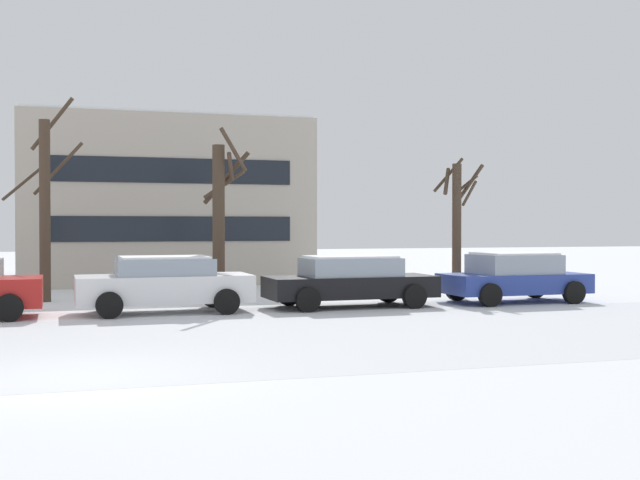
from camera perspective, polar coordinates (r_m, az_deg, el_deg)
name	(u,v)px	position (r m, az deg, el deg)	size (l,w,h in m)	color
ground_plane	(70,378)	(12.16, -17.45, -9.40)	(120.00, 120.00, 0.00)	white
road_surface	(72,347)	(15.22, -17.32, -7.30)	(80.00, 8.19, 0.00)	silver
parked_car_white	(164,284)	(20.46, -11.08, -3.08)	(4.37, 2.14, 1.43)	white
parked_car_black	(350,281)	(21.48, 2.19, -2.93)	(4.61, 2.08, 1.39)	black
parked_car_blue	(514,277)	(23.52, 13.72, -2.58)	(4.16, 2.22, 1.43)	#283D93
tree_far_right	(457,222)	(25.14, 9.80, 1.29)	(1.33, 1.19, 4.37)	#423326
tree_far_mid	(45,204)	(24.33, -19.08, 2.44)	(2.27, 1.33, 6.00)	#423326
tree_far_left	(220,215)	(23.65, -7.17, 1.78)	(1.38, 1.90, 5.00)	#423326
building_far_left	(159,203)	(34.68, -11.46, 2.62)	(10.68, 11.51, 6.35)	#B2A899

